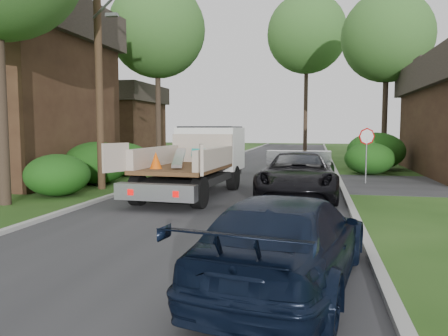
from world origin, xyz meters
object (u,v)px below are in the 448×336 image
Objects in this scene: tree_center_far at (307,34)px; black_pickup at (298,175)px; tree_right_far at (387,37)px; navy_suv at (287,241)px; tree_left_back at (33,21)px; utility_pole at (99,60)px; tree_left_far at (157,30)px; stop_sign at (367,144)px; house_left_far at (111,121)px; flatbed_truck at (201,157)px.

tree_center_far is 2.52× the size of black_pickup.
tree_right_far is 2.30× the size of navy_suv.
navy_suv is (16.60, -17.49, -8.25)m from tree_left_back.
black_pickup is at bearing -27.40° from tree_left_back.
utility_pole is 20.12m from tree_right_far.
tree_left_far is 0.84× the size of tree_center_far.
navy_suv is (-2.60, -13.49, -1.05)m from stop_sign.
tree_left_far is 7.63m from tree_left_back.
black_pickup is at bearing -89.10° from tree_center_far.
tree_left_far is 1.02× the size of tree_left_back.
tree_right_far is at bearing -61.19° from tree_center_far.
tree_left_far reaches higher than house_left_far.
tree_left_back is at bearing -36.52° from navy_suv.
house_left_far is at bearing 132.10° from black_pickup.
tree_right_far is 18.85m from flatbed_truck.
tree_center_far is 27.06m from flatbed_truck.
navy_suv is (16.10, -26.49, -2.33)m from house_left_far.
stop_sign is 20.89m from tree_left_back.
navy_suv is at bearing -101.31° from tree_right_far.
house_left_far is 21.07m from flatbed_truck.
tree_right_far is 22.62m from tree_left_back.
black_pickup is at bearing -47.74° from house_left_far.
utility_pole is 5.65m from flatbed_truck.
tree_left_far is at bearing 31.61° from tree_left_back.
navy_suv is (10.10, -21.49, -8.25)m from tree_left_far.
utility_pole is 1.72× the size of black_pickup.
tree_left_back reaches higher than tree_right_far.
tree_left_far is at bearing -168.69° from tree_right_far.
house_left_far reaches higher than navy_suv.
tree_center_far reaches higher than house_left_far.
tree_right_far is (2.30, 11.00, 6.70)m from stop_sign.
tree_left_back is 25.49m from navy_suv.
tree_left_back is at bearing -148.39° from tree_left_far.
tree_center_far is at bearing 90.74° from black_pickup.
house_left_far is 0.63× the size of tree_left_back.
tree_center_far is at bearing 98.66° from stop_sign.
tree_left_back is 23.43m from tree_center_far.
utility_pole is 26.75m from tree_center_far.
tree_left_back is at bearing 152.45° from black_pickup.
tree_left_back is 2.40× the size of navy_suv.
navy_suv is at bearing -64.83° from tree_left_far.
tree_right_far reaches higher than house_left_far.
utility_pole is 0.68× the size of tree_center_far.
utility_pole reaches higher than house_left_far.
stop_sign is 0.25× the size of utility_pole.
house_left_far is 21.78m from tree_right_far.
tree_left_back is at bearing 151.18° from flatbed_truck.
tree_left_far is 1.78× the size of flatbed_truck.
flatbed_truck is (6.20, -12.09, -7.60)m from tree_left_far.
flatbed_truck is (-3.30, -25.09, -9.60)m from tree_center_far.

